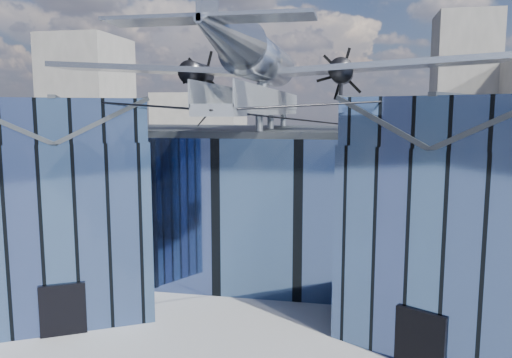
# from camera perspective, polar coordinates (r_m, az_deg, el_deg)

# --- Properties ---
(ground_plane) EXTENTS (120.00, 120.00, 0.00)m
(ground_plane) POSITION_cam_1_polar(r_m,az_deg,el_deg) (28.60, -0.80, -14.99)
(ground_plane) COLOR gray
(museum) EXTENTS (32.88, 24.50, 17.60)m
(museum) POSITION_cam_1_polar(r_m,az_deg,el_deg) (32.56, 1.30, -2.01)
(museum) COLOR #435B89
(museum) RESTS_ON ground
(bg_towers) EXTENTS (77.00, 24.50, 26.00)m
(bg_towers) POSITION_cam_1_polar(r_m,az_deg,el_deg) (76.40, 8.18, 6.90)
(bg_towers) COLOR slate
(bg_towers) RESTS_ON ground
(tree_side_w) EXTENTS (3.60, 3.60, 4.67)m
(tree_side_w) POSITION_cam_1_polar(r_m,az_deg,el_deg) (45.50, -24.69, -2.96)
(tree_side_w) COLOR #362115
(tree_side_w) RESTS_ON ground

